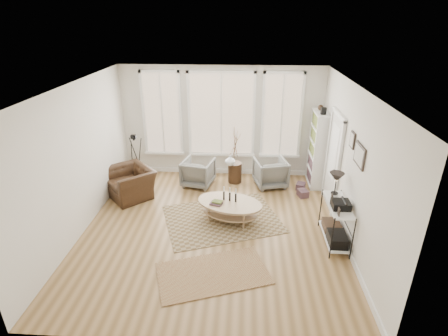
# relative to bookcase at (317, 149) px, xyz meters

# --- Properties ---
(room) EXTENTS (5.50, 5.54, 2.90)m
(room) POSITION_rel_bookcase_xyz_m (-2.42, -2.20, 0.47)
(room) COLOR #9D794B
(room) RESTS_ON ground
(bay_window) EXTENTS (4.14, 0.12, 2.24)m
(bay_window) POSITION_rel_bookcase_xyz_m (-2.44, 0.49, 0.65)
(bay_window) COLOR #D3AD87
(bay_window) RESTS_ON ground
(door) EXTENTS (0.09, 1.06, 2.22)m
(door) POSITION_rel_bookcase_xyz_m (0.13, -1.08, 0.17)
(door) COLOR silver
(door) RESTS_ON ground
(bookcase) EXTENTS (0.31, 0.85, 2.06)m
(bookcase) POSITION_rel_bookcase_xyz_m (0.00, 0.00, 0.00)
(bookcase) COLOR white
(bookcase) RESTS_ON ground
(low_shelf) EXTENTS (0.38, 1.08, 1.30)m
(low_shelf) POSITION_rel_bookcase_xyz_m (-0.06, -2.52, -0.44)
(low_shelf) COLOR white
(low_shelf) RESTS_ON ground
(wall_art) EXTENTS (0.04, 0.88, 0.44)m
(wall_art) POSITION_rel_bookcase_xyz_m (0.14, -2.49, 0.92)
(wall_art) COLOR black
(wall_art) RESTS_ON ground
(rug_main) EXTENTS (2.81, 2.45, 0.01)m
(rug_main) POSITION_rel_bookcase_xyz_m (-2.26, -1.86, -0.95)
(rug_main) COLOR brown
(rug_main) RESTS_ON ground
(rug_runner) EXTENTS (2.08, 1.58, 0.01)m
(rug_runner) POSITION_rel_bookcase_xyz_m (-2.30, -3.60, -0.94)
(rug_runner) COLOR brown
(rug_runner) RESTS_ON ground
(coffee_table) EXTENTS (1.59, 1.26, 0.64)m
(coffee_table) POSITION_rel_bookcase_xyz_m (-2.11, -1.89, -0.61)
(coffee_table) COLOR tan
(coffee_table) RESTS_ON ground
(armchair_left) EXTENTS (0.88, 0.90, 0.69)m
(armchair_left) POSITION_rel_bookcase_xyz_m (-2.98, -0.25, -0.61)
(armchair_left) COLOR slate
(armchair_left) RESTS_ON ground
(armchair_right) EXTENTS (0.93, 0.94, 0.71)m
(armchair_right) POSITION_rel_bookcase_xyz_m (-1.14, -0.18, -0.60)
(armchair_right) COLOR slate
(armchair_right) RESTS_ON ground
(side_table) EXTENTS (0.36, 0.36, 1.49)m
(side_table) POSITION_rel_bookcase_xyz_m (-2.05, -0.03, -0.24)
(side_table) COLOR #372214
(side_table) RESTS_ON ground
(vase) EXTENTS (0.27, 0.27, 0.26)m
(vase) POSITION_rel_bookcase_xyz_m (-2.17, -0.17, -0.29)
(vase) COLOR silver
(vase) RESTS_ON side_table
(accent_chair) EXTENTS (1.43, 1.42, 0.70)m
(accent_chair) POSITION_rel_bookcase_xyz_m (-4.53, -0.95, -0.61)
(accent_chair) COLOR #372214
(accent_chair) RESTS_ON ground
(tripod_camera) EXTENTS (0.46, 0.46, 1.30)m
(tripod_camera) POSITION_rel_bookcase_xyz_m (-4.57, -0.22, -0.35)
(tripod_camera) COLOR black
(tripod_camera) RESTS_ON ground
(book_stack_near) EXTENTS (0.27, 0.31, 0.16)m
(book_stack_near) POSITION_rel_bookcase_xyz_m (-0.39, -0.35, -0.87)
(book_stack_near) COLOR brown
(book_stack_near) RESTS_ON ground
(book_stack_far) EXTENTS (0.28, 0.32, 0.17)m
(book_stack_far) POSITION_rel_bookcase_xyz_m (-0.39, -0.73, -0.87)
(book_stack_far) COLOR brown
(book_stack_far) RESTS_ON ground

